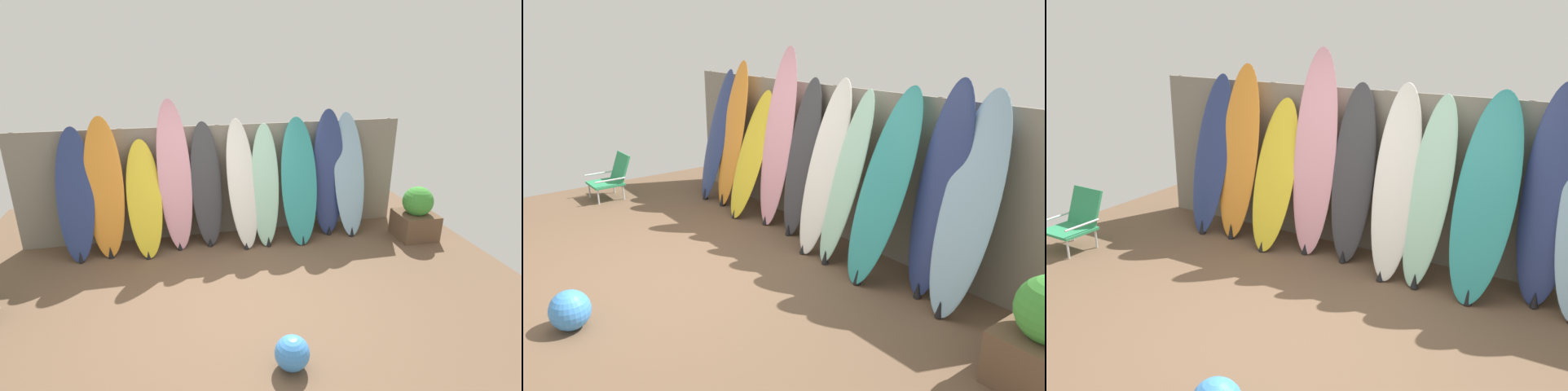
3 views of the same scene
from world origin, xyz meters
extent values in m
plane|color=brown|center=(0.00, 0.00, 0.00)|extent=(7.68, 7.68, 0.00)
cube|color=gray|center=(0.00, 2.00, 0.90)|extent=(6.08, 0.04, 1.80)
cylinder|color=#6C655B|center=(-2.88, 2.04, 0.90)|extent=(0.10, 0.10, 1.80)
cylinder|color=#6C655B|center=(-1.44, 2.04, 0.90)|extent=(0.10, 0.10, 1.80)
cylinder|color=#6C655B|center=(0.00, 2.04, 0.90)|extent=(0.10, 0.10, 1.80)
cylinder|color=#6C655B|center=(1.44, 2.04, 0.90)|extent=(0.10, 0.10, 1.80)
cylinder|color=#6C655B|center=(2.88, 2.04, 0.90)|extent=(0.10, 0.10, 1.80)
ellipsoid|color=navy|center=(-2.09, 1.62, 0.94)|extent=(0.54, 0.61, 1.89)
cone|color=black|center=(-2.09, 1.38, 0.09)|extent=(0.08, 0.08, 0.17)
ellipsoid|color=orange|center=(-1.68, 1.64, 1.01)|extent=(0.56, 0.51, 2.03)
cone|color=black|center=(-1.68, 1.43, 0.10)|extent=(0.08, 0.08, 0.18)
ellipsoid|color=yellow|center=(-1.14, 1.59, 0.83)|extent=(0.54, 0.71, 1.67)
cone|color=black|center=(-1.14, 1.30, 0.07)|extent=(0.08, 0.08, 0.11)
ellipsoid|color=pink|center=(-0.69, 1.69, 1.12)|extent=(0.54, 0.55, 2.24)
cone|color=black|center=(-0.69, 1.48, 0.07)|extent=(0.08, 0.08, 0.12)
ellipsoid|color=#38383D|center=(-0.22, 1.71, 0.95)|extent=(0.50, 0.53, 1.89)
cone|color=black|center=(-0.22, 1.50, 0.07)|extent=(0.08, 0.08, 0.13)
ellipsoid|color=white|center=(0.31, 1.60, 0.96)|extent=(0.54, 0.77, 1.92)
cone|color=black|center=(0.31, 1.29, 0.06)|extent=(0.08, 0.08, 0.10)
ellipsoid|color=#9ED6BC|center=(0.67, 1.58, 0.92)|extent=(0.50, 0.68, 1.84)
cone|color=black|center=(0.67, 1.31, 0.09)|extent=(0.08, 0.08, 0.15)
ellipsoid|color=teal|center=(1.21, 1.56, 0.96)|extent=(0.61, 0.76, 1.91)
cone|color=black|center=(1.21, 1.25, 0.09)|extent=(0.08, 0.08, 0.15)
ellipsoid|color=navy|center=(1.74, 1.70, 1.01)|extent=(0.57, 0.51, 2.02)
cone|color=black|center=(1.74, 1.51, 0.08)|extent=(0.08, 0.08, 0.15)
ellipsoid|color=#8CB7D6|center=(2.08, 1.64, 0.98)|extent=(0.53, 0.64, 1.96)
cone|color=black|center=(2.08, 1.37, 0.09)|extent=(0.08, 0.08, 0.15)
cube|color=brown|center=(3.07, 1.16, 0.21)|extent=(0.60, 0.56, 0.41)
sphere|color=green|center=(3.07, 1.16, 0.62)|extent=(0.48, 0.48, 0.48)
sphere|color=#3F8CE5|center=(0.30, -1.22, 0.17)|extent=(0.34, 0.34, 0.34)
camera|label=1|loc=(-0.65, -4.21, 2.92)|focal=28.00mm
camera|label=2|loc=(4.35, -2.07, 2.38)|focal=35.00mm
camera|label=3|loc=(2.43, -3.61, 2.56)|focal=40.00mm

